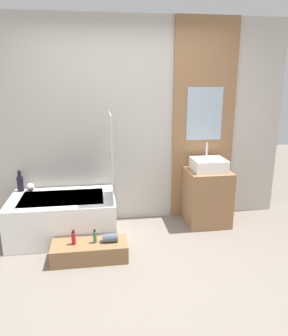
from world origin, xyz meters
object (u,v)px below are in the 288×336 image
Objects in this scene: vase_tall_dark at (20,183)px; bottle_soap_secondary at (95,237)px; bathtub at (63,217)px; vase_round_light at (30,187)px; bottle_soap_primary at (74,238)px; wooden_step_bench at (90,251)px; sink at (209,165)px.

vase_tall_dark is 1.32m from bottle_soap_secondary.
vase_tall_dark is at bearing 150.00° from bathtub.
vase_round_light is (0.12, -0.01, -0.06)m from vase_tall_dark.
vase_round_light is at bearing 122.71° from bottle_soap_primary.
bathtub is at bearing 122.56° from bottle_soap_secondary.
bottle_soap_secondary is (0.06, 0.00, 0.16)m from wooden_step_bench.
bathtub reaches higher than bottle_soap_primary.
bottle_soap_secondary is (-1.46, -0.70, -0.54)m from sink.
bottle_soap_secondary is at bearing -154.22° from sink.
bathtub is 0.61m from bottle_soap_primary.
vase_round_light reaches higher than bathtub.
bottle_soap_primary is (-0.16, 0.00, 0.16)m from wooden_step_bench.
bottle_soap_primary is (0.68, -0.89, -0.35)m from vase_tall_dark.
vase_tall_dark is (-0.84, 0.89, 0.51)m from wooden_step_bench.
vase_tall_dark is (-0.53, 0.31, 0.35)m from bathtub.
wooden_step_bench is 1.81m from sink.
wooden_step_bench is 5.23× the size of bottle_soap_secondary.
vase_round_light is at bearing 175.48° from sink.
vase_tall_dark is 1.18m from bottle_soap_primary.
sink is 2.58× the size of bottle_soap_primary.
vase_tall_dark is at bearing 135.37° from bottle_soap_secondary.
bathtub is at bearing 104.89° from bottle_soap_primary.
bottle_soap_secondary is (0.90, -0.89, -0.35)m from vase_tall_dark.
wooden_step_bench is at bearing 180.00° from bottle_soap_secondary.
vase_round_light is at bearing 129.45° from wooden_step_bench.
wooden_step_bench is 4.97× the size of bottle_soap_primary.
vase_round_light reaches higher than bottle_soap_secondary.
bathtub is at bearing -35.65° from vase_round_light.
bottle_soap_secondary is at bearing -48.31° from vase_round_light.
bottle_soap_primary is at bearing -57.29° from vase_round_light.
bottle_soap_secondary is at bearing -44.63° from vase_tall_dark.
wooden_step_bench is 0.17m from bottle_soap_secondary.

